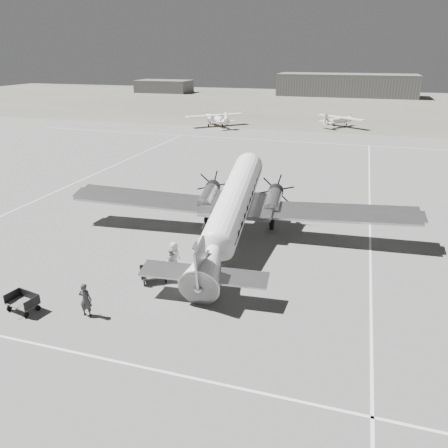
{
  "coord_description": "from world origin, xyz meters",
  "views": [
    {
      "loc": [
        10.32,
        -27.88,
        13.02
      ],
      "look_at": [
        2.29,
        -1.74,
        2.2
      ],
      "focal_mm": 35.0,
      "sensor_mm": 36.0,
      "label": 1
    }
  ],
  "objects_px": {
    "ramp_agent": "(172,261)",
    "baggage_cart_near": "(154,274)",
    "passenger": "(174,256)",
    "baggage_cart_far": "(23,303)",
    "shed_secondary": "(164,86)",
    "light_plane_right": "(339,121)",
    "light_plane_left": "(216,120)",
    "ground_crew": "(85,300)",
    "hangar_main": "(346,85)",
    "dc3_airliner": "(232,210)"
  },
  "relations": [
    {
      "from": "light_plane_right",
      "to": "ramp_agent",
      "type": "distance_m",
      "value": 62.44
    },
    {
      "from": "baggage_cart_near",
      "to": "passenger",
      "type": "height_order",
      "value": "passenger"
    },
    {
      "from": "light_plane_left",
      "to": "baggage_cart_near",
      "type": "relative_size",
      "value": 6.68
    },
    {
      "from": "baggage_cart_near",
      "to": "light_plane_left",
      "type": "bearing_deg",
      "value": 71.66
    },
    {
      "from": "hangar_main",
      "to": "light_plane_left",
      "type": "distance_m",
      "value": 72.21
    },
    {
      "from": "hangar_main",
      "to": "baggage_cart_far",
      "type": "bearing_deg",
      "value": -94.74
    },
    {
      "from": "ramp_agent",
      "to": "baggage_cart_near",
      "type": "bearing_deg",
      "value": 159.99
    },
    {
      "from": "dc3_airliner",
      "to": "ramp_agent",
      "type": "height_order",
      "value": "dc3_airliner"
    },
    {
      "from": "hangar_main",
      "to": "dc3_airliner",
      "type": "relative_size",
      "value": 1.58
    },
    {
      "from": "passenger",
      "to": "baggage_cart_far",
      "type": "bearing_deg",
      "value": 150.12
    },
    {
      "from": "dc3_airliner",
      "to": "ground_crew",
      "type": "relative_size",
      "value": 14.02
    },
    {
      "from": "shed_secondary",
      "to": "ramp_agent",
      "type": "bearing_deg",
      "value": -65.44
    },
    {
      "from": "hangar_main",
      "to": "baggage_cart_far",
      "type": "distance_m",
      "value": 132.24
    },
    {
      "from": "baggage_cart_far",
      "to": "ground_crew",
      "type": "height_order",
      "value": "ground_crew"
    },
    {
      "from": "hangar_main",
      "to": "shed_secondary",
      "type": "bearing_deg",
      "value": -175.24
    },
    {
      "from": "light_plane_right",
      "to": "light_plane_left",
      "type": "bearing_deg",
      "value": -130.75
    },
    {
      "from": "hangar_main",
      "to": "ground_crew",
      "type": "xyz_separation_m",
      "value": [
        -7.41,
        -131.13,
        -2.35
      ]
    },
    {
      "from": "light_plane_right",
      "to": "ground_crew",
      "type": "relative_size",
      "value": 5.28
    },
    {
      "from": "hangar_main",
      "to": "ramp_agent",
      "type": "distance_m",
      "value": 125.58
    },
    {
      "from": "hangar_main",
      "to": "ramp_agent",
      "type": "bearing_deg",
      "value": -92.26
    },
    {
      "from": "shed_secondary",
      "to": "ramp_agent",
      "type": "xyz_separation_m",
      "value": [
        55.05,
        -120.46,
        -1.13
      ]
    },
    {
      "from": "shed_secondary",
      "to": "light_plane_left",
      "type": "distance_m",
      "value": 75.45
    },
    {
      "from": "light_plane_left",
      "to": "passenger",
      "type": "bearing_deg",
      "value": -117.29
    },
    {
      "from": "baggage_cart_far",
      "to": "passenger",
      "type": "distance_m",
      "value": 9.01
    },
    {
      "from": "light_plane_left",
      "to": "light_plane_right",
      "type": "height_order",
      "value": "light_plane_left"
    },
    {
      "from": "light_plane_left",
      "to": "baggage_cart_far",
      "type": "xyz_separation_m",
      "value": [
        9.48,
        -62.53,
        -0.7
      ]
    },
    {
      "from": "light_plane_left",
      "to": "ground_crew",
      "type": "height_order",
      "value": "light_plane_left"
    },
    {
      "from": "baggage_cart_far",
      "to": "light_plane_left",
      "type": "bearing_deg",
      "value": 109.78
    },
    {
      "from": "shed_secondary",
      "to": "baggage_cart_far",
      "type": "xyz_separation_m",
      "value": [
        49.06,
        -126.76,
        -1.51
      ]
    },
    {
      "from": "hangar_main",
      "to": "passenger",
      "type": "relative_size",
      "value": 21.91
    },
    {
      "from": "baggage_cart_far",
      "to": "ground_crew",
      "type": "bearing_deg",
      "value": 21.28
    },
    {
      "from": "light_plane_right",
      "to": "baggage_cart_far",
      "type": "bearing_deg",
      "value": -66.05
    },
    {
      "from": "light_plane_left",
      "to": "light_plane_right",
      "type": "xyz_separation_m",
      "value": [
        22.03,
        5.86,
        -0.14
      ]
    },
    {
      "from": "light_plane_right",
      "to": "baggage_cart_far",
      "type": "relative_size",
      "value": 5.84
    },
    {
      "from": "dc3_airliner",
      "to": "passenger",
      "type": "bearing_deg",
      "value": -118.36
    },
    {
      "from": "dc3_airliner",
      "to": "ground_crew",
      "type": "distance_m",
      "value": 12.42
    },
    {
      "from": "baggage_cart_near",
      "to": "ramp_agent",
      "type": "distance_m",
      "value": 1.48
    },
    {
      "from": "hangar_main",
      "to": "light_plane_left",
      "type": "bearing_deg",
      "value": -106.43
    },
    {
      "from": "baggage_cart_far",
      "to": "ground_crew",
      "type": "distance_m",
      "value": 3.61
    },
    {
      "from": "hangar_main",
      "to": "shed_secondary",
      "type": "relative_size",
      "value": 2.33
    },
    {
      "from": "ground_crew",
      "to": "dc3_airliner",
      "type": "bearing_deg",
      "value": -118.83
    },
    {
      "from": "light_plane_left",
      "to": "passenger",
      "type": "xyz_separation_m",
      "value": [
        15.38,
        -55.75,
        -0.23
      ]
    },
    {
      "from": "light_plane_left",
      "to": "light_plane_right",
      "type": "relative_size",
      "value": 1.14
    },
    {
      "from": "ramp_agent",
      "to": "passenger",
      "type": "distance_m",
      "value": 0.5
    },
    {
      "from": "dc3_airliner",
      "to": "light_plane_left",
      "type": "height_order",
      "value": "dc3_airliner"
    },
    {
      "from": "ground_crew",
      "to": "baggage_cart_near",
      "type": "bearing_deg",
      "value": -118.53
    },
    {
      "from": "hangar_main",
      "to": "light_plane_right",
      "type": "xyz_separation_m",
      "value": [
        1.62,
        -63.37,
        -2.26
      ]
    },
    {
      "from": "ramp_agent",
      "to": "hangar_main",
      "type": "bearing_deg",
      "value": 5.69
    },
    {
      "from": "shed_secondary",
      "to": "light_plane_left",
      "type": "xyz_separation_m",
      "value": [
        39.59,
        -64.23,
        -0.82
      ]
    },
    {
      "from": "shed_secondary",
      "to": "baggage_cart_near",
      "type": "distance_m",
      "value": 133.32
    }
  ]
}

